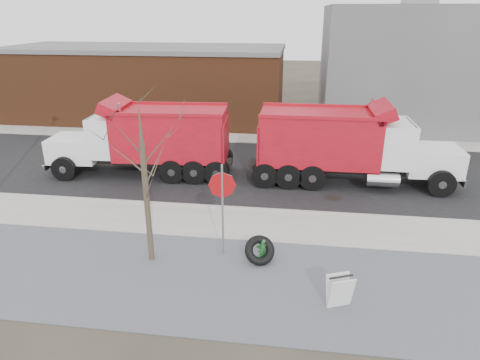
# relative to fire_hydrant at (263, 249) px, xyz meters

# --- Properties ---
(ground) EXTENTS (120.00, 120.00, 0.00)m
(ground) POSITION_rel_fire_hydrant_xyz_m (-0.41, 2.07, -0.36)
(ground) COLOR #383328
(ground) RESTS_ON ground
(gravel_verge) EXTENTS (60.00, 5.00, 0.03)m
(gravel_verge) POSITION_rel_fire_hydrant_xyz_m (-0.41, -1.43, -0.35)
(gravel_verge) COLOR slate
(gravel_verge) RESTS_ON ground
(sidewalk) EXTENTS (60.00, 2.50, 0.06)m
(sidewalk) POSITION_rel_fire_hydrant_xyz_m (-0.41, 2.32, -0.33)
(sidewalk) COLOR #9E9B93
(sidewalk) RESTS_ON ground
(curb) EXTENTS (60.00, 0.15, 0.11)m
(curb) POSITION_rel_fire_hydrant_xyz_m (-0.41, 3.62, -0.31)
(curb) COLOR #9E9B93
(curb) RESTS_ON ground
(road) EXTENTS (60.00, 9.40, 0.02)m
(road) POSITION_rel_fire_hydrant_xyz_m (-0.41, 8.37, -0.35)
(road) COLOR black
(road) RESTS_ON ground
(far_sidewalk) EXTENTS (60.00, 2.00, 0.06)m
(far_sidewalk) POSITION_rel_fire_hydrant_xyz_m (-0.41, 14.07, -0.33)
(far_sidewalk) COLOR #9E9B93
(far_sidewalk) RESTS_ON ground
(building_grey) EXTENTS (12.00, 10.00, 8.00)m
(building_grey) POSITION_rel_fire_hydrant_xyz_m (8.59, 20.07, 3.64)
(building_grey) COLOR slate
(building_grey) RESTS_ON ground
(building_brick) EXTENTS (20.20, 8.20, 5.30)m
(building_brick) POSITION_rel_fire_hydrant_xyz_m (-10.41, 19.07, 2.29)
(building_brick) COLOR brown
(building_brick) RESTS_ON ground
(bare_tree) EXTENTS (3.20, 3.20, 5.20)m
(bare_tree) POSITION_rel_fire_hydrant_xyz_m (-3.61, -0.53, 2.93)
(bare_tree) COLOR #382D23
(bare_tree) RESTS_ON ground
(fire_hydrant) EXTENTS (0.45, 0.44, 0.79)m
(fire_hydrant) POSITION_rel_fire_hydrant_xyz_m (0.00, 0.00, 0.00)
(fire_hydrant) COLOR #276526
(fire_hydrant) RESTS_ON ground
(truck_tire) EXTENTS (1.22, 1.13, 0.94)m
(truck_tire) POSITION_rel_fire_hydrant_xyz_m (-0.10, -0.20, 0.07)
(truck_tire) COLOR black
(truck_tire) RESTS_ON ground
(stop_sign) EXTENTS (0.86, 0.15, 3.20)m
(stop_sign) POSITION_rel_fire_hydrant_xyz_m (-1.34, 0.10, 1.78)
(stop_sign) COLOR gray
(stop_sign) RESTS_ON ground
(sandwich_board) EXTENTS (0.81, 0.66, 0.96)m
(sandwich_board) POSITION_rel_fire_hydrant_xyz_m (2.27, -2.16, 0.15)
(sandwich_board) COLOR white
(sandwich_board) RESTS_ON ground
(dump_truck_red_a) EXTENTS (9.52, 2.65, 3.82)m
(dump_truck_red_a) POSITION_rel_fire_hydrant_xyz_m (3.18, 7.27, 1.58)
(dump_truck_red_a) COLOR black
(dump_truck_red_a) RESTS_ON ground
(dump_truck_red_b) EXTENTS (8.97, 3.08, 3.74)m
(dump_truck_red_b) POSITION_rel_fire_hydrant_xyz_m (-6.26, 7.09, 1.54)
(dump_truck_red_b) COLOR black
(dump_truck_red_b) RESTS_ON ground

